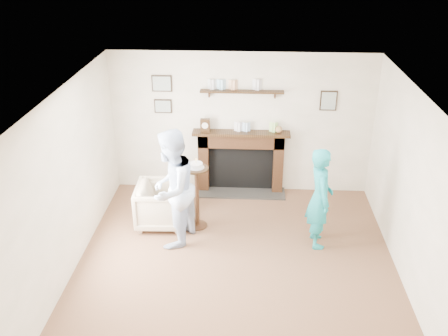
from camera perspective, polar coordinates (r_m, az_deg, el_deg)
The scene contains 6 objects.
ground at distance 7.06m, azimuth 1.33°, elevation -11.81°, with size 5.00×5.00×0.00m, color brown.
room_shell at distance 6.84m, azimuth 1.66°, elevation 2.66°, with size 4.54×5.02×2.52m.
armchair at distance 8.16m, azimuth -7.05°, elevation -6.31°, with size 0.75×0.77×0.70m, color tan.
man at distance 7.71m, azimuth -5.70°, elevation -8.33°, with size 0.88×0.68×1.80m, color silver.
woman at distance 7.77m, azimuth 10.42°, elevation -8.36°, with size 0.56×0.37×1.55m, color #21AABD.
pedestal_table at distance 7.69m, azimuth -3.14°, elevation -2.01°, with size 0.37×0.37×1.18m.
Camera 1 is at (0.16, -5.60, 4.31)m, focal length 40.00 mm.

